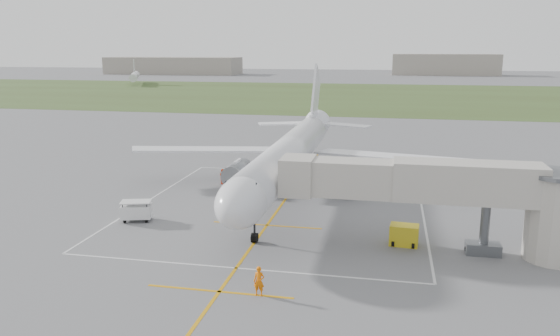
% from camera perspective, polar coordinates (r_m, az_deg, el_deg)
% --- Properties ---
extents(ground, '(700.00, 700.00, 0.00)m').
position_cam_1_polar(ground, '(58.87, 0.79, -2.98)').
color(ground, '#5D5D60').
rests_on(ground, ground).
extents(grass_strip, '(700.00, 120.00, 0.02)m').
position_cam_1_polar(grass_strip, '(186.71, 8.35, 7.53)').
color(grass_strip, '#394A20').
rests_on(grass_strip, ground).
extents(apron_markings, '(28.20, 60.00, 0.01)m').
position_cam_1_polar(apron_markings, '(53.39, -0.38, -4.60)').
color(apron_markings, '#CE8D0C').
rests_on(apron_markings, ground).
extents(airliner, '(38.93, 46.75, 13.52)m').
position_cam_1_polar(airliner, '(58.58, 0.94, 1.36)').
color(airliner, silver).
rests_on(airliner, ground).
extents(jet_bridge, '(23.40, 5.00, 7.20)m').
position_cam_1_polar(jet_bridge, '(43.94, 17.92, -2.56)').
color(jet_bridge, '#AFA99E').
rests_on(jet_bridge, ground).
extents(gpu_unit, '(2.39, 1.80, 1.70)m').
position_cam_1_polar(gpu_unit, '(45.59, 12.83, -6.86)').
color(gpu_unit, gold).
rests_on(gpu_unit, ground).
extents(baggage_cart, '(3.05, 2.30, 1.89)m').
position_cam_1_polar(baggage_cart, '(52.14, -14.78, -4.35)').
color(baggage_cart, silver).
rests_on(baggage_cart, ground).
extents(ramp_worker_nose, '(0.72, 0.48, 1.96)m').
position_cam_1_polar(ramp_worker_nose, '(35.86, -2.21, -11.74)').
color(ramp_worker_nose, orange).
rests_on(ramp_worker_nose, ground).
extents(ramp_worker_wing, '(1.12, 1.11, 1.83)m').
position_cam_1_polar(ramp_worker_wing, '(64.20, -6.00, -0.90)').
color(ramp_worker_wing, '#FE4108').
rests_on(ramp_worker_wing, ground).
extents(distant_hangars, '(345.00, 49.00, 12.00)m').
position_cam_1_polar(distant_hangars, '(322.22, 6.92, 10.51)').
color(distant_hangars, gray).
rests_on(distant_hangars, ground).
extents(distant_aircraft, '(214.47, 30.60, 8.85)m').
position_cam_1_polar(distant_aircraft, '(222.68, 8.34, 9.23)').
color(distant_aircraft, silver).
rests_on(distant_aircraft, ground).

